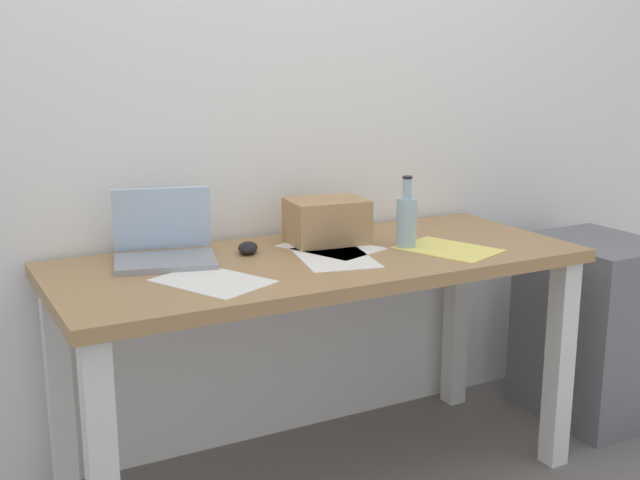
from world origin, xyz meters
TOP-DOWN VIEW (x-y plane):
  - ground_plane at (0.00, 0.00)m, footprint 8.00×8.00m
  - back_wall at (0.00, 0.39)m, footprint 5.20×0.08m
  - desk at (0.00, 0.00)m, footprint 1.61×0.67m
  - laptop_left at (-0.44, 0.16)m, footprint 0.34×0.30m
  - beer_bottle at (0.29, -0.03)m, footprint 0.06×0.06m
  - computer_mouse at (-0.18, 0.14)m, footprint 0.10×0.12m
  - cardboard_box at (0.10, 0.14)m, footprint 0.26×0.21m
  - paper_sheet_front_left at (-0.39, -0.11)m, footprint 0.32×0.36m
  - paper_sheet_front_right at (0.39, -0.12)m, footprint 0.30×0.35m
  - paper_sheet_center at (0.03, -0.05)m, footprint 0.27×0.33m
  - paper_sheet_near_back at (0.08, 0.08)m, footprint 0.30×0.35m
  - filing_cabinet at (1.14, -0.04)m, footprint 0.40×0.48m

SIDE VIEW (x-z plane):
  - ground_plane at x=0.00m, z-range 0.00..0.00m
  - filing_cabinet at x=1.14m, z-range 0.00..0.68m
  - desk at x=0.00m, z-range 0.26..1.01m
  - paper_sheet_front_left at x=-0.39m, z-range 0.75..0.75m
  - paper_sheet_front_right at x=0.39m, z-range 0.75..0.75m
  - paper_sheet_center at x=0.03m, z-range 0.75..0.75m
  - paper_sheet_near_back at x=0.08m, z-range 0.75..0.75m
  - computer_mouse at x=-0.18m, z-range 0.75..0.78m
  - laptop_left at x=-0.44m, z-range 0.68..0.90m
  - cardboard_box at x=0.10m, z-range 0.75..0.89m
  - beer_bottle at x=0.29m, z-range 0.72..0.95m
  - back_wall at x=0.00m, z-range 0.00..2.60m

